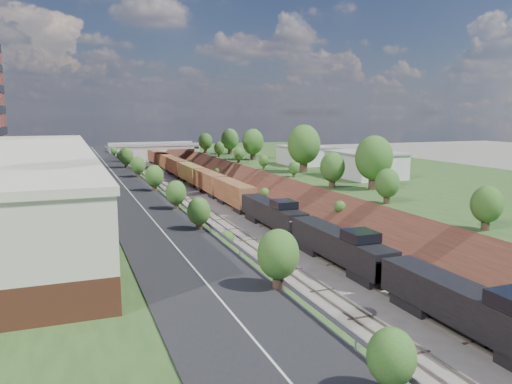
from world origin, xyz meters
The scene contains 14 objects.
platform_right centered at (33.00, 60.00, 2.50)m, with size 44.00×180.00×5.00m, color #2C4D1F.
embankment_left centered at (-11.00, 60.00, 0.00)m, with size 7.07×180.00×7.07m, color brown.
embankment_right centered at (11.00, 60.00, 0.00)m, with size 7.07×180.00×7.07m, color brown.
rail_left_track centered at (-2.60, 60.00, 0.09)m, with size 1.58×180.00×0.18m, color gray.
rail_right_track centered at (2.60, 60.00, 0.09)m, with size 1.58×180.00×0.18m, color gray.
road centered at (-15.50, 60.00, 5.05)m, with size 8.00×180.00×0.10m, color black.
guardrail centered at (-11.40, 59.80, 5.55)m, with size 0.10×171.00×0.70m.
commercial_building centered at (-28.00, 38.00, 8.51)m, with size 14.30×62.30×7.00m.
overpass centered at (0.00, 122.00, 4.92)m, with size 24.50×8.30×7.40m.
white_building_near centered at (23.50, 52.00, 7.00)m, with size 9.00×12.00×4.00m, color silver.
white_building_far centered at (23.00, 74.00, 6.80)m, with size 8.00×10.00×3.60m, color silver.
tree_right_large centered at (17.00, 40.00, 9.38)m, with size 5.25×5.25×7.61m.
tree_left_crest centered at (-11.80, 20.00, 7.04)m, with size 2.45×2.45×3.55m.
freight_train centered at (2.60, 73.19, 2.46)m, with size 2.81×144.04×4.55m.
Camera 1 is at (-23.36, -19.03, 15.71)m, focal length 35.00 mm.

